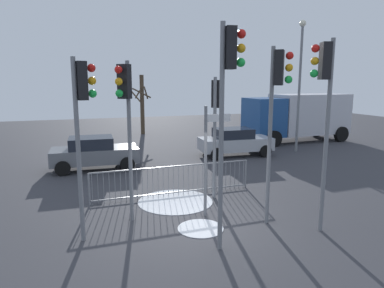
{
  "coord_description": "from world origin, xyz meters",
  "views": [
    {
      "loc": [
        -3.14,
        -8.49,
        3.93
      ],
      "look_at": [
        0.69,
        2.7,
        1.79
      ],
      "focal_mm": 32.42,
      "sensor_mm": 36.0,
      "label": 1
    }
  ],
  "objects_px": {
    "traffic_light_foreground_left": "(126,106)",
    "traffic_light_mid_left": "(217,110)",
    "traffic_light_rear_right": "(82,109)",
    "direction_sign_post": "(207,156)",
    "car_grey_near": "(94,152)",
    "street_lamp": "(300,74)",
    "traffic_light_mid_right": "(228,88)",
    "car_silver_trailing": "(235,141)",
    "delivery_truck": "(298,115)",
    "bare_tree_centre": "(142,104)",
    "traffic_light_rear_left": "(324,93)",
    "traffic_light_foreground_right": "(277,97)"
  },
  "relations": [
    {
      "from": "traffic_light_mid_right",
      "to": "car_silver_trailing",
      "type": "height_order",
      "value": "traffic_light_mid_right"
    },
    {
      "from": "traffic_light_rear_left",
      "to": "car_grey_near",
      "type": "bearing_deg",
      "value": 50.65
    },
    {
      "from": "traffic_light_rear_right",
      "to": "street_lamp",
      "type": "xyz_separation_m",
      "value": [
        11.71,
        7.8,
        1.06
      ]
    },
    {
      "from": "traffic_light_mid_left",
      "to": "street_lamp",
      "type": "xyz_separation_m",
      "value": [
        7.41,
        5.82,
        1.37
      ]
    },
    {
      "from": "traffic_light_foreground_right",
      "to": "bare_tree_centre",
      "type": "xyz_separation_m",
      "value": [
        -0.2,
        17.82,
        -1.23
      ]
    },
    {
      "from": "traffic_light_rear_left",
      "to": "street_lamp",
      "type": "distance_m",
      "value": 11.03
    },
    {
      "from": "delivery_truck",
      "to": "street_lamp",
      "type": "bearing_deg",
      "value": 51.68
    },
    {
      "from": "traffic_light_rear_left",
      "to": "direction_sign_post",
      "type": "height_order",
      "value": "traffic_light_rear_left"
    },
    {
      "from": "traffic_light_rear_right",
      "to": "delivery_truck",
      "type": "distance_m",
      "value": 17.51
    },
    {
      "from": "traffic_light_rear_right",
      "to": "car_grey_near",
      "type": "height_order",
      "value": "traffic_light_rear_right"
    },
    {
      "from": "car_grey_near",
      "to": "delivery_truck",
      "type": "height_order",
      "value": "delivery_truck"
    },
    {
      "from": "direction_sign_post",
      "to": "traffic_light_rear_left",
      "type": "bearing_deg",
      "value": -35.74
    },
    {
      "from": "traffic_light_foreground_left",
      "to": "direction_sign_post",
      "type": "relative_size",
      "value": 1.38
    },
    {
      "from": "street_lamp",
      "to": "bare_tree_centre",
      "type": "relative_size",
      "value": 1.63
    },
    {
      "from": "traffic_light_mid_left",
      "to": "car_silver_trailing",
      "type": "distance_m",
      "value": 7.27
    },
    {
      "from": "traffic_light_rear_left",
      "to": "traffic_light_mid_left",
      "type": "xyz_separation_m",
      "value": [
        -1.44,
        3.43,
        -0.65
      ]
    },
    {
      "from": "traffic_light_mid_left",
      "to": "traffic_light_foreground_right",
      "type": "bearing_deg",
      "value": -32.39
    },
    {
      "from": "traffic_light_rear_right",
      "to": "delivery_truck",
      "type": "height_order",
      "value": "traffic_light_rear_right"
    },
    {
      "from": "traffic_light_foreground_left",
      "to": "delivery_truck",
      "type": "xyz_separation_m",
      "value": [
        12.67,
        9.95,
        -1.54
      ]
    },
    {
      "from": "car_grey_near",
      "to": "street_lamp",
      "type": "bearing_deg",
      "value": 4.57
    },
    {
      "from": "traffic_light_rear_left",
      "to": "traffic_light_mid_left",
      "type": "relative_size",
      "value": 1.22
    },
    {
      "from": "traffic_light_foreground_left",
      "to": "traffic_light_mid_left",
      "type": "distance_m",
      "value": 3.42
    },
    {
      "from": "traffic_light_foreground_right",
      "to": "car_grey_near",
      "type": "bearing_deg",
      "value": -113.19
    },
    {
      "from": "traffic_light_mid_right",
      "to": "street_lamp",
      "type": "height_order",
      "value": "street_lamp"
    },
    {
      "from": "car_silver_trailing",
      "to": "bare_tree_centre",
      "type": "relative_size",
      "value": 0.88
    },
    {
      "from": "traffic_light_rear_right",
      "to": "direction_sign_post",
      "type": "height_order",
      "value": "traffic_light_rear_right"
    },
    {
      "from": "traffic_light_rear_right",
      "to": "traffic_light_foreground_left",
      "type": "bearing_deg",
      "value": 108.64
    },
    {
      "from": "traffic_light_foreground_right",
      "to": "delivery_truck",
      "type": "xyz_separation_m",
      "value": [
        8.92,
        11.35,
        -1.79
      ]
    },
    {
      "from": "traffic_light_rear_left",
      "to": "street_lamp",
      "type": "bearing_deg",
      "value": -12.62
    },
    {
      "from": "traffic_light_mid_left",
      "to": "car_silver_trailing",
      "type": "height_order",
      "value": "traffic_light_mid_left"
    },
    {
      "from": "traffic_light_foreground_left",
      "to": "traffic_light_rear_right",
      "type": "relative_size",
      "value": 1.0
    },
    {
      "from": "traffic_light_foreground_left",
      "to": "car_grey_near",
      "type": "distance_m",
      "value": 7.11
    },
    {
      "from": "traffic_light_foreground_right",
      "to": "street_lamp",
      "type": "bearing_deg",
      "value": 179.77
    },
    {
      "from": "traffic_light_foreground_left",
      "to": "traffic_light_mid_right",
      "type": "distance_m",
      "value": 3.05
    },
    {
      "from": "car_silver_trailing",
      "to": "traffic_light_rear_left",
      "type": "bearing_deg",
      "value": -99.43
    },
    {
      "from": "traffic_light_rear_right",
      "to": "car_silver_trailing",
      "type": "xyz_separation_m",
      "value": [
        7.89,
        7.9,
        -2.53
      ]
    },
    {
      "from": "car_grey_near",
      "to": "delivery_truck",
      "type": "relative_size",
      "value": 0.54
    },
    {
      "from": "street_lamp",
      "to": "bare_tree_centre",
      "type": "xyz_separation_m",
      "value": [
        -7.03,
        9.33,
        -2.05
      ]
    },
    {
      "from": "traffic_light_mid_right",
      "to": "direction_sign_post",
      "type": "bearing_deg",
      "value": 178.87
    },
    {
      "from": "traffic_light_foreground_left",
      "to": "traffic_light_mid_right",
      "type": "xyz_separation_m",
      "value": [
        1.92,
        -2.31,
        0.5
      ]
    },
    {
      "from": "car_grey_near",
      "to": "delivery_truck",
      "type": "distance_m",
      "value": 13.67
    },
    {
      "from": "traffic_light_rear_left",
      "to": "car_silver_trailing",
      "type": "distance_m",
      "value": 10.01
    },
    {
      "from": "traffic_light_rear_left",
      "to": "bare_tree_centre",
      "type": "bearing_deg",
      "value": 23.49
    },
    {
      "from": "bare_tree_centre",
      "to": "direction_sign_post",
      "type": "bearing_deg",
      "value": -94.43
    },
    {
      "from": "traffic_light_mid_left",
      "to": "traffic_light_rear_left",
      "type": "bearing_deg",
      "value": -21.87
    },
    {
      "from": "traffic_light_mid_right",
      "to": "traffic_light_mid_left",
      "type": "xyz_separation_m",
      "value": [
        1.25,
        3.57,
        -0.8
      ]
    },
    {
      "from": "direction_sign_post",
      "to": "car_grey_near",
      "type": "bearing_deg",
      "value": 115.71
    },
    {
      "from": "street_lamp",
      "to": "traffic_light_foreground_right",
      "type": "bearing_deg",
      "value": -128.85
    },
    {
      "from": "street_lamp",
      "to": "bare_tree_centre",
      "type": "bearing_deg",
      "value": 126.98
    },
    {
      "from": "car_silver_trailing",
      "to": "bare_tree_centre",
      "type": "distance_m",
      "value": 9.89
    }
  ]
}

